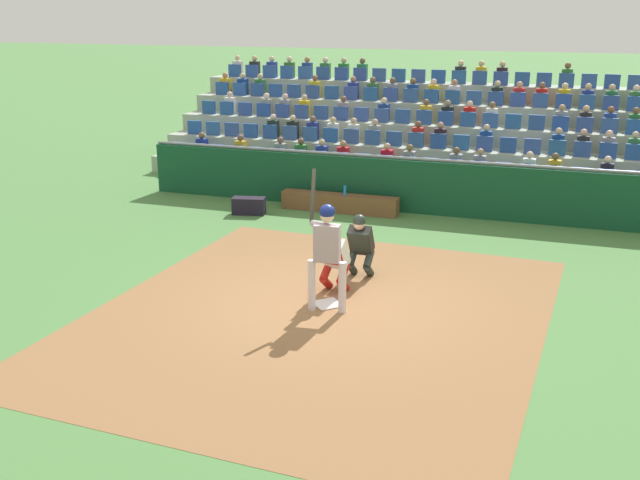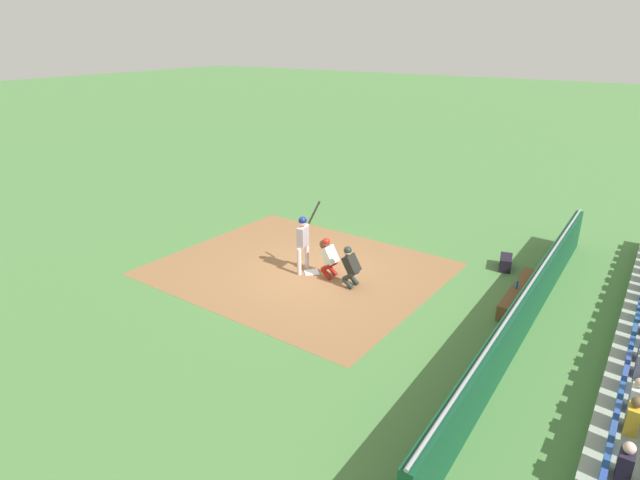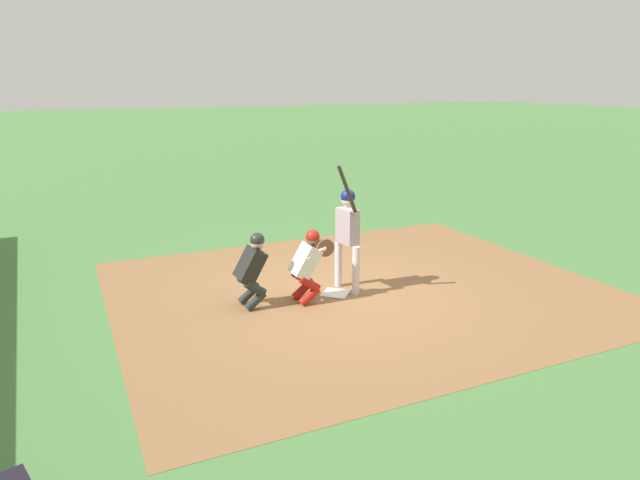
{
  "view_description": "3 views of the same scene",
  "coord_description": "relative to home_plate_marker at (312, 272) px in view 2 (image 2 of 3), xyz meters",
  "views": [
    {
      "loc": [
        -3.8,
        11.31,
        4.83
      ],
      "look_at": [
        0.43,
        -0.85,
        0.86
      ],
      "focal_mm": 42.44,
      "sensor_mm": 36.0,
      "label": 1
    },
    {
      "loc": [
        -12.4,
        -8.59,
        7.04
      ],
      "look_at": [
        -0.09,
        -0.38,
        1.22
      ],
      "focal_mm": 29.72,
      "sensor_mm": 36.0,
      "label": 2
    },
    {
      "loc": [
        8.17,
        -4.5,
        3.57
      ],
      "look_at": [
        0.1,
        -0.36,
        1.05
      ],
      "focal_mm": 31.81,
      "sensor_mm": 36.0,
      "label": 3
    }
  ],
  "objects": [
    {
      "name": "ground_plane",
      "position": [
        0.0,
        0.0,
        -0.02
      ],
      "size": [
        160.0,
        160.0,
        0.0
      ],
      "primitive_type": "plane",
      "color": "#4C7F41"
    },
    {
      "name": "infield_dirt_patch",
      "position": [
        0.0,
        0.5,
        -0.01
      ],
      "size": [
        7.47,
        8.74,
        0.01
      ],
      "primitive_type": "cube",
      "rotation": [
        0.0,
        0.0,
        -0.04
      ],
      "color": "olive",
      "rests_on": "ground_plane"
    },
    {
      "name": "home_plate_marker",
      "position": [
        0.0,
        0.0,
        0.0
      ],
      "size": [
        0.62,
        0.62,
        0.02
      ],
      "primitive_type": "cube",
      "rotation": [
        0.0,
        0.0,
        0.79
      ],
      "color": "white",
      "rests_on": "infield_dirt_patch"
    },
    {
      "name": "batter_at_plate",
      "position": [
        -0.06,
        0.26,
        1.13
      ],
      "size": [
        0.72,
        0.56,
        2.32
      ],
      "color": "silver",
      "rests_on": "ground_plane"
    },
    {
      "name": "catcher_crouching",
      "position": [
        0.09,
        -0.57,
        0.69
      ],
      "size": [
        0.48,
        0.71,
        1.26
      ],
      "color": "#AD1D14",
      "rests_on": "ground_plane"
    },
    {
      "name": "home_plate_umpire",
      "position": [
        -0.14,
        -1.48,
        0.67
      ],
      "size": [
        0.46,
        0.5,
        1.26
      ],
      "color": "#232C27",
      "rests_on": "ground_plane"
    },
    {
      "name": "dugout_wall",
      "position": [
        0.0,
        -6.43,
        0.64
      ],
      "size": [
        14.01,
        0.24,
        1.37
      ],
      "color": "#114529",
      "rests_on": "ground_plane"
    },
    {
      "name": "dugout_bench",
      "position": [
        1.67,
        -5.88,
        0.2
      ],
      "size": [
        2.93,
        0.4,
        0.44
      ],
      "primitive_type": "cube",
      "color": "brown",
      "rests_on": "ground_plane"
    },
    {
      "name": "water_bottle_on_bench",
      "position": [
        1.52,
        -5.82,
        0.55
      ],
      "size": [
        0.07,
        0.07,
        0.25
      ],
      "primitive_type": "cylinder",
      "color": "blue",
      "rests_on": "dugout_bench"
    },
    {
      "name": "equipment_duffel_bag",
      "position": [
        3.7,
        -4.96,
        0.19
      ],
      "size": [
        0.85,
        0.53,
        0.41
      ],
      "primitive_type": "cube",
      "rotation": [
        0.0,
        0.0,
        0.23
      ],
      "color": "black",
      "rests_on": "ground_plane"
    }
  ]
}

